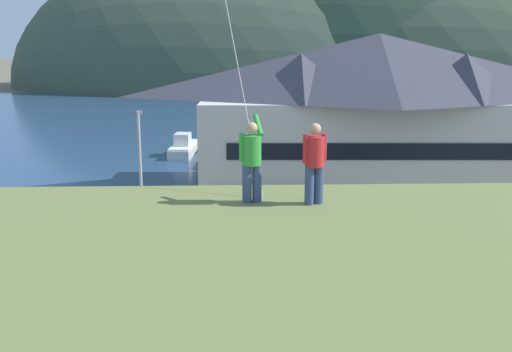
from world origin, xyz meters
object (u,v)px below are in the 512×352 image
object	(u,v)px
parked_car_back_row_right	(421,242)
parking_light_pole	(141,168)
parked_car_mid_row_far	(420,301)
harbor_lodge	(377,108)
moored_boat_wharfside	(184,148)
person_kite_flyer	(252,159)
wharf_dock	(218,154)
person_companion	(315,161)
parked_car_front_row_end	(261,314)
parked_car_lone_by_shed	(324,248)

from	to	relation	value
parked_car_back_row_right	parking_light_pole	distance (m)	14.83
parked_car_mid_row_far	parked_car_back_row_right	bearing A→B (deg)	72.51
harbor_lodge	parked_car_mid_row_far	xyz separation A→B (m)	(-3.19, -21.67, -4.88)
moored_boat_wharfside	person_kite_flyer	bearing A→B (deg)	-82.96
person_kite_flyer	harbor_lodge	bearing A→B (deg)	71.81
moored_boat_wharfside	parked_car_back_row_right	size ratio (longest dim) A/B	1.49
moored_boat_wharfside	parked_car_mid_row_far	world-z (taller)	moored_boat_wharfside
moored_boat_wharfside	parking_light_pole	distance (m)	24.95
harbor_lodge	wharf_dock	distance (m)	17.48
person_companion	parked_car_back_row_right	bearing A→B (deg)	63.84
harbor_lodge	person_kite_flyer	bearing A→B (deg)	-108.19
harbor_lodge	parked_car_back_row_right	world-z (taller)	harbor_lodge
harbor_lodge	wharf_dock	bearing A→B (deg)	135.64
wharf_dock	person_companion	world-z (taller)	person_companion
parked_car_front_row_end	person_companion	distance (m)	10.58
parked_car_front_row_end	parking_light_pole	world-z (taller)	parking_light_pole
harbor_lodge	person_companion	bearing A→B (deg)	-105.79
parked_car_front_row_end	parking_light_pole	bearing A→B (deg)	118.73
parked_car_back_row_right	parked_car_mid_row_far	distance (m)	6.95
parked_car_front_row_end	parked_car_back_row_right	bearing A→B (deg)	42.28
parked_car_lone_by_shed	parked_car_mid_row_far	size ratio (longest dim) A/B	0.99
parked_car_front_row_end	person_companion	xyz separation A→B (m)	(0.79, -7.66, 7.27)
person_kite_flyer	person_companion	xyz separation A→B (m)	(1.32, -0.19, -0.02)
wharf_dock	parked_car_front_row_end	bearing A→B (deg)	-85.78
parked_car_mid_row_far	parked_car_front_row_end	bearing A→B (deg)	-172.08
parked_car_lone_by_shed	wharf_dock	bearing A→B (deg)	102.03
wharf_dock	moored_boat_wharfside	size ratio (longest dim) A/B	1.73
parked_car_lone_by_shed	person_companion	world-z (taller)	person_companion
parked_car_mid_row_far	parked_car_lone_by_shed	bearing A→B (deg)	115.59
parked_car_front_row_end	parked_car_lone_by_shed	distance (m)	7.52
moored_boat_wharfside	parked_car_front_row_end	xyz separation A→B (m)	(5.83, -35.47, 0.34)
harbor_lodge	person_companion	size ratio (longest dim) A/B	15.48
person_kite_flyer	parking_light_pole	bearing A→B (deg)	106.42
harbor_lodge	parked_car_back_row_right	distance (m)	15.86
parked_car_lone_by_shed	moored_boat_wharfside	bearing A→B (deg)	107.66
moored_boat_wharfside	parked_car_mid_row_far	distance (m)	36.63
parked_car_mid_row_far	wharf_dock	bearing A→B (deg)	104.59
parked_car_mid_row_far	moored_boat_wharfside	bearing A→B (deg)	109.07
wharf_dock	parked_car_back_row_right	size ratio (longest dim) A/B	2.57
harbor_lodge	parked_car_lone_by_shed	distance (m)	17.57
harbor_lodge	wharf_dock	xyz separation A→B (m)	(-11.84, 11.58, -5.60)
harbor_lodge	parked_car_lone_by_shed	bearing A→B (deg)	-110.86
moored_boat_wharfside	parked_car_mid_row_far	xyz separation A→B (m)	(11.97, -34.61, 0.34)
moored_boat_wharfside	parked_car_front_row_end	distance (m)	35.94
parked_car_mid_row_far	person_kite_flyer	xyz separation A→B (m)	(-6.67, -8.31, 7.28)
parked_car_front_row_end	person_companion	world-z (taller)	person_companion
parked_car_lone_by_shed	parking_light_pole	size ratio (longest dim) A/B	0.60
parked_car_back_row_right	parked_car_front_row_end	world-z (taller)	same
wharf_dock	parked_car_front_row_end	xyz separation A→B (m)	(2.52, -34.11, 0.71)
person_companion	parked_car_mid_row_far	bearing A→B (deg)	57.85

